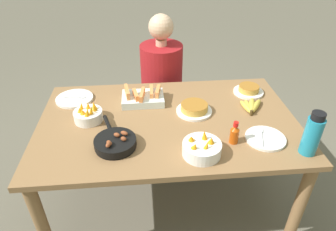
{
  "coord_description": "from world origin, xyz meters",
  "views": [
    {
      "loc": [
        -0.14,
        -1.53,
        1.79
      ],
      "look_at": [
        0.0,
        0.0,
        0.75
      ],
      "focal_mm": 32.0,
      "sensor_mm": 36.0,
      "label": 1
    }
  ],
  "objects_px": {
    "hot_sauce_bottle": "(235,134)",
    "frittata_plate_side": "(194,109)",
    "melon_tray": "(143,98)",
    "empty_plate_near_front": "(75,99)",
    "frittata_plate_center": "(249,90)",
    "empty_plate_far_left": "(265,138)",
    "person_figure": "(162,95)",
    "banana_bunch": "(251,106)",
    "fruit_bowl_citrus": "(202,148)",
    "fruit_bowl_mango": "(88,115)",
    "water_bottle": "(312,134)",
    "skillet": "(115,142)"
  },
  "relations": [
    {
      "from": "frittata_plate_center",
      "to": "water_bottle",
      "type": "bearing_deg",
      "value": -80.43
    },
    {
      "from": "empty_plate_near_front",
      "to": "fruit_bowl_citrus",
      "type": "xyz_separation_m",
      "value": [
        0.77,
        -0.64,
        0.03
      ]
    },
    {
      "from": "frittata_plate_side",
      "to": "empty_plate_far_left",
      "type": "xyz_separation_m",
      "value": [
        0.36,
        -0.32,
        -0.02
      ]
    },
    {
      "from": "frittata_plate_center",
      "to": "empty_plate_near_front",
      "type": "relative_size",
      "value": 0.84
    },
    {
      "from": "hot_sauce_bottle",
      "to": "person_figure",
      "type": "height_order",
      "value": "person_figure"
    },
    {
      "from": "frittata_plate_center",
      "to": "empty_plate_far_left",
      "type": "height_order",
      "value": "frittata_plate_center"
    },
    {
      "from": "empty_plate_far_left",
      "to": "water_bottle",
      "type": "distance_m",
      "value": 0.25
    },
    {
      "from": "frittata_plate_side",
      "to": "water_bottle",
      "type": "distance_m",
      "value": 0.71
    },
    {
      "from": "melon_tray",
      "to": "empty_plate_near_front",
      "type": "bearing_deg",
      "value": 171.19
    },
    {
      "from": "melon_tray",
      "to": "empty_plate_near_front",
      "type": "relative_size",
      "value": 1.11
    },
    {
      "from": "frittata_plate_side",
      "to": "fruit_bowl_citrus",
      "type": "height_order",
      "value": "fruit_bowl_citrus"
    },
    {
      "from": "skillet",
      "to": "empty_plate_near_front",
      "type": "bearing_deg",
      "value": 13.11
    },
    {
      "from": "empty_plate_far_left",
      "to": "person_figure",
      "type": "distance_m",
      "value": 1.14
    },
    {
      "from": "hot_sauce_bottle",
      "to": "banana_bunch",
      "type": "bearing_deg",
      "value": 57.81
    },
    {
      "from": "banana_bunch",
      "to": "melon_tray",
      "type": "relative_size",
      "value": 0.68
    },
    {
      "from": "banana_bunch",
      "to": "fruit_bowl_mango",
      "type": "distance_m",
      "value": 1.05
    },
    {
      "from": "banana_bunch",
      "to": "frittata_plate_center",
      "type": "relative_size",
      "value": 0.91
    },
    {
      "from": "frittata_plate_center",
      "to": "hot_sauce_bottle",
      "type": "relative_size",
      "value": 1.54
    },
    {
      "from": "water_bottle",
      "to": "person_figure",
      "type": "xyz_separation_m",
      "value": [
        -0.7,
        1.11,
        -0.36
      ]
    },
    {
      "from": "melon_tray",
      "to": "fruit_bowl_mango",
      "type": "relative_size",
      "value": 1.59
    },
    {
      "from": "fruit_bowl_mango",
      "to": "water_bottle",
      "type": "distance_m",
      "value": 1.28
    },
    {
      "from": "banana_bunch",
      "to": "frittata_plate_center",
      "type": "xyz_separation_m",
      "value": [
        0.05,
        0.21,
        0.01
      ]
    },
    {
      "from": "empty_plate_far_left",
      "to": "hot_sauce_bottle",
      "type": "relative_size",
      "value": 1.66
    },
    {
      "from": "skillet",
      "to": "frittata_plate_center",
      "type": "bearing_deg",
      "value": -77.6
    },
    {
      "from": "frittata_plate_side",
      "to": "empty_plate_far_left",
      "type": "relative_size",
      "value": 1.01
    },
    {
      "from": "water_bottle",
      "to": "banana_bunch",
      "type": "bearing_deg",
      "value": 109.54
    },
    {
      "from": "melon_tray",
      "to": "empty_plate_far_left",
      "type": "distance_m",
      "value": 0.84
    },
    {
      "from": "frittata_plate_center",
      "to": "fruit_bowl_citrus",
      "type": "bearing_deg",
      "value": -126.26
    },
    {
      "from": "water_bottle",
      "to": "empty_plate_near_front",
      "type": "bearing_deg",
      "value": 153.17
    },
    {
      "from": "water_bottle",
      "to": "hot_sauce_bottle",
      "type": "relative_size",
      "value": 1.84
    },
    {
      "from": "empty_plate_far_left",
      "to": "water_bottle",
      "type": "xyz_separation_m",
      "value": [
        0.18,
        -0.13,
        0.11
      ]
    },
    {
      "from": "frittata_plate_side",
      "to": "hot_sauce_bottle",
      "type": "bearing_deg",
      "value": -62.56
    },
    {
      "from": "hot_sauce_bottle",
      "to": "frittata_plate_side",
      "type": "bearing_deg",
      "value": 117.44
    },
    {
      "from": "frittata_plate_side",
      "to": "hot_sauce_bottle",
      "type": "distance_m",
      "value": 0.37
    },
    {
      "from": "empty_plate_near_front",
      "to": "water_bottle",
      "type": "xyz_separation_m",
      "value": [
        1.34,
        -0.68,
        0.11
      ]
    },
    {
      "from": "frittata_plate_side",
      "to": "empty_plate_near_front",
      "type": "bearing_deg",
      "value": 163.86
    },
    {
      "from": "frittata_plate_center",
      "to": "hot_sauce_bottle",
      "type": "height_order",
      "value": "hot_sauce_bottle"
    },
    {
      "from": "melon_tray",
      "to": "frittata_plate_center",
      "type": "height_order",
      "value": "melon_tray"
    },
    {
      "from": "banana_bunch",
      "to": "frittata_plate_side",
      "type": "height_order",
      "value": "frittata_plate_side"
    },
    {
      "from": "empty_plate_near_front",
      "to": "water_bottle",
      "type": "distance_m",
      "value": 1.51
    },
    {
      "from": "empty_plate_far_left",
      "to": "person_figure",
      "type": "relative_size",
      "value": 0.19
    },
    {
      "from": "empty_plate_far_left",
      "to": "person_figure",
      "type": "bearing_deg",
      "value": 117.91
    },
    {
      "from": "skillet",
      "to": "water_bottle",
      "type": "distance_m",
      "value": 1.04
    },
    {
      "from": "water_bottle",
      "to": "hot_sauce_bottle",
      "type": "xyz_separation_m",
      "value": [
        -0.37,
        0.12,
        -0.06
      ]
    },
    {
      "from": "banana_bunch",
      "to": "fruit_bowl_citrus",
      "type": "height_order",
      "value": "fruit_bowl_citrus"
    },
    {
      "from": "frittata_plate_side",
      "to": "person_figure",
      "type": "xyz_separation_m",
      "value": [
        -0.16,
        0.66,
        -0.27
      ]
    },
    {
      "from": "frittata_plate_center",
      "to": "fruit_bowl_citrus",
      "type": "height_order",
      "value": "fruit_bowl_citrus"
    },
    {
      "from": "banana_bunch",
      "to": "person_figure",
      "type": "height_order",
      "value": "person_figure"
    },
    {
      "from": "hot_sauce_bottle",
      "to": "fruit_bowl_citrus",
      "type": "bearing_deg",
      "value": -157.13
    },
    {
      "from": "skillet",
      "to": "hot_sauce_bottle",
      "type": "distance_m",
      "value": 0.66
    }
  ]
}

